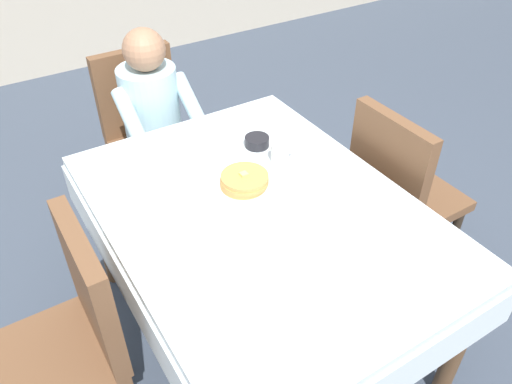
{
  "coord_description": "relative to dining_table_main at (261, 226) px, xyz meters",
  "views": [
    {
      "loc": [
        -0.8,
        -1.24,
        1.98
      ],
      "look_at": [
        0.01,
        0.04,
        0.79
      ],
      "focal_mm": 35.43,
      "sensor_mm": 36.0,
      "label": 1
    }
  ],
  "objects": [
    {
      "name": "ground_plane",
      "position": [
        0.0,
        0.0,
        -0.65
      ],
      "size": [
        14.0,
        14.0,
        0.0
      ],
      "primitive_type": "plane",
      "color": "#3D4756"
    },
    {
      "name": "dining_table_main",
      "position": [
        0.0,
        0.0,
        0.0
      ],
      "size": [
        1.12,
        1.52,
        0.74
      ],
      "color": "silver",
      "rests_on": "ground"
    },
    {
      "name": "chair_diner",
      "position": [
        -0.02,
        1.17,
        -0.12
      ],
      "size": [
        0.44,
        0.45,
        0.93
      ],
      "rotation": [
        0.0,
        0.0,
        3.14
      ],
      "color": "brown",
      "rests_on": "ground"
    },
    {
      "name": "diner_person",
      "position": [
        -0.02,
        1.01,
        0.02
      ],
      "size": [
        0.4,
        0.43,
        1.12
      ],
      "rotation": [
        0.0,
        0.0,
        3.14
      ],
      "color": "silver",
      "rests_on": "ground"
    },
    {
      "name": "chair_left_side",
      "position": [
        -0.77,
        0.0,
        -0.12
      ],
      "size": [
        0.45,
        0.44,
        0.93
      ],
      "rotation": [
        0.0,
        0.0,
        1.57
      ],
      "color": "brown",
      "rests_on": "ground"
    },
    {
      "name": "chair_right_side",
      "position": [
        0.77,
        0.0,
        -0.12
      ],
      "size": [
        0.45,
        0.44,
        0.93
      ],
      "rotation": [
        0.0,
        0.0,
        -1.57
      ],
      "color": "brown",
      "rests_on": "ground"
    },
    {
      "name": "plate_breakfast",
      "position": [
        0.01,
        0.14,
        0.1
      ],
      "size": [
        0.28,
        0.28,
        0.02
      ],
      "primitive_type": "cylinder",
      "color": "white",
      "rests_on": "dining_table_main"
    },
    {
      "name": "breakfast_stack",
      "position": [
        0.01,
        0.14,
        0.13
      ],
      "size": [
        0.19,
        0.19,
        0.06
      ],
      "color": "tan",
      "rests_on": "plate_breakfast"
    },
    {
      "name": "cup_coffee",
      "position": [
        0.24,
        0.22,
        0.13
      ],
      "size": [
        0.11,
        0.08,
        0.08
      ],
      "color": "white",
      "rests_on": "dining_table_main"
    },
    {
      "name": "bowl_butter",
      "position": [
        0.22,
        0.38,
        0.11
      ],
      "size": [
        0.11,
        0.11,
        0.04
      ],
      "primitive_type": "cylinder",
      "color": "black",
      "rests_on": "dining_table_main"
    },
    {
      "name": "syrup_pitcher",
      "position": [
        -0.21,
        0.28,
        0.13
      ],
      "size": [
        0.08,
        0.08,
        0.07
      ],
      "color": "silver",
      "rests_on": "dining_table_main"
    },
    {
      "name": "fork_left_of_plate",
      "position": [
        -0.18,
        0.12,
        0.09
      ],
      "size": [
        0.03,
        0.18,
        0.0
      ],
      "primitive_type": "cube",
      "rotation": [
        0.0,
        0.0,
        1.48
      ],
      "color": "silver",
      "rests_on": "dining_table_main"
    },
    {
      "name": "knife_right_of_plate",
      "position": [
        0.2,
        0.12,
        0.09
      ],
      "size": [
        0.04,
        0.2,
        0.0
      ],
      "primitive_type": "cube",
      "rotation": [
        0.0,
        0.0,
        1.46
      ],
      "color": "silver",
      "rests_on": "dining_table_main"
    },
    {
      "name": "spoon_near_edge",
      "position": [
        -0.03,
        -0.16,
        0.09
      ],
      "size": [
        0.15,
        0.04,
        0.0
      ],
      "primitive_type": "cube",
      "rotation": [
        0.0,
        0.0,
        -0.16
      ],
      "color": "silver",
      "rests_on": "dining_table_main"
    },
    {
      "name": "napkin_folded",
      "position": [
        -0.31,
        -0.08,
        0.09
      ],
      "size": [
        0.17,
        0.12,
        0.01
      ],
      "primitive_type": "cube",
      "rotation": [
        0.0,
        0.0,
        -0.02
      ],
      "color": "white",
      "rests_on": "dining_table_main"
    }
  ]
}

